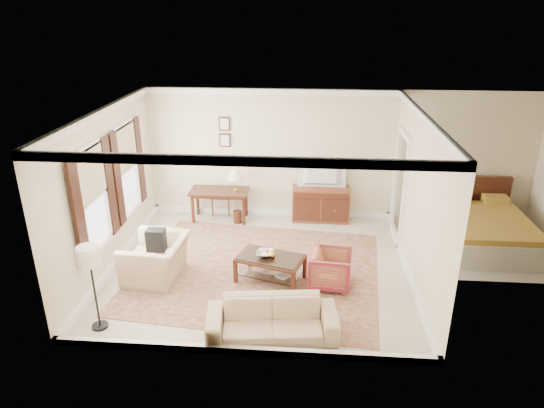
# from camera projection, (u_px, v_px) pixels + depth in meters

# --- Properties ---
(room_shell) EXTENTS (5.51, 5.01, 2.91)m
(room_shell) POSITION_uv_depth(u_px,v_px,m) (259.00, 138.00, 8.12)
(room_shell) COLOR beige
(room_shell) RESTS_ON ground
(annex_bedroom) EXTENTS (3.00, 2.70, 2.90)m
(annex_bedroom) POSITION_uv_depth(u_px,v_px,m) (489.00, 232.00, 9.67)
(annex_bedroom) COLOR beige
(annex_bedroom) RESTS_ON ground
(window_front) EXTENTS (0.12, 1.56, 1.80)m
(window_front) POSITION_uv_depth(u_px,v_px,m) (93.00, 199.00, 8.03)
(window_front) COLOR #CCB284
(window_front) RESTS_ON room_shell
(window_rear) EXTENTS (0.12, 1.56, 1.80)m
(window_rear) POSITION_uv_depth(u_px,v_px,m) (127.00, 169.00, 9.50)
(window_rear) COLOR #CCB284
(window_rear) RESTS_ON room_shell
(doorway) EXTENTS (0.10, 1.12, 2.25)m
(doorway) POSITION_uv_depth(u_px,v_px,m) (400.00, 189.00, 9.84)
(doorway) COLOR white
(doorway) RESTS_ON room_shell
(rug) EXTENTS (4.72, 4.17, 0.01)m
(rug) POSITION_uv_depth(u_px,v_px,m) (256.00, 270.00, 8.92)
(rug) COLOR brown
(rug) RESTS_ON room_shell
(writing_desk) EXTENTS (1.29, 0.65, 0.71)m
(writing_desk) POSITION_uv_depth(u_px,v_px,m) (219.00, 195.00, 10.83)
(writing_desk) COLOR #3C1B11
(writing_desk) RESTS_ON room_shell
(desk_chair) EXTENTS (0.55, 0.55, 1.05)m
(desk_chair) POSITION_uv_depth(u_px,v_px,m) (222.00, 192.00, 11.18)
(desk_chair) COLOR brown
(desk_chair) RESTS_ON room_shell
(desk_lamp) EXTENTS (0.32, 0.32, 0.50)m
(desk_lamp) POSITION_uv_depth(u_px,v_px,m) (235.00, 180.00, 10.67)
(desk_lamp) COLOR silver
(desk_lamp) RESTS_ON writing_desk
(framed_prints) EXTENTS (0.25, 0.04, 0.68)m
(framed_prints) POSITION_uv_depth(u_px,v_px,m) (225.00, 132.00, 10.68)
(framed_prints) COLOR #3C1B11
(framed_prints) RESTS_ON room_shell
(sideboard) EXTENTS (1.26, 0.48, 0.78)m
(sideboard) POSITION_uv_depth(u_px,v_px,m) (321.00, 204.00, 10.89)
(sideboard) COLOR brown
(sideboard) RESTS_ON room_shell
(tv) EXTENTS (1.02, 0.58, 0.13)m
(tv) POSITION_uv_depth(u_px,v_px,m) (322.00, 166.00, 10.53)
(tv) COLOR black
(tv) RESTS_ON sideboard
(coffee_table) EXTENTS (1.28, 0.97, 0.48)m
(coffee_table) POSITION_uv_depth(u_px,v_px,m) (270.00, 262.00, 8.47)
(coffee_table) COLOR #3C1B11
(coffee_table) RESTS_ON room_shell
(fruit_bowl) EXTENTS (0.42, 0.42, 0.10)m
(fruit_bowl) POSITION_uv_depth(u_px,v_px,m) (265.00, 253.00, 8.44)
(fruit_bowl) COLOR silver
(fruit_bowl) RESTS_ON coffee_table
(book_a) EXTENTS (0.28, 0.12, 0.38)m
(book_a) POSITION_uv_depth(u_px,v_px,m) (261.00, 266.00, 8.69)
(book_a) COLOR brown
(book_a) RESTS_ON coffee_table
(book_b) EXTENTS (0.24, 0.18, 0.38)m
(book_b) POSITION_uv_depth(u_px,v_px,m) (280.00, 273.00, 8.50)
(book_b) COLOR brown
(book_b) RESTS_ON coffee_table
(striped_armchair) EXTENTS (0.73, 0.77, 0.72)m
(striped_armchair) POSITION_uv_depth(u_px,v_px,m) (331.00, 267.00, 8.33)
(striped_armchair) COLOR maroon
(striped_armchair) RESTS_ON room_shell
(club_armchair) EXTENTS (0.83, 1.19, 1.00)m
(club_armchair) POSITION_uv_depth(u_px,v_px,m) (156.00, 253.00, 8.52)
(club_armchair) COLOR #CEAA8B
(club_armchair) RESTS_ON room_shell
(backpack) EXTENTS (0.28, 0.36, 0.40)m
(backpack) POSITION_uv_depth(u_px,v_px,m) (156.00, 239.00, 8.48)
(backpack) COLOR black
(backpack) RESTS_ON club_armchair
(sofa) EXTENTS (1.95, 0.77, 0.74)m
(sofa) POSITION_uv_depth(u_px,v_px,m) (272.00, 314.00, 7.04)
(sofa) COLOR #CEAA8B
(sofa) RESTS_ON room_shell
(floor_lamp) EXTENTS (0.34, 0.34, 1.37)m
(floor_lamp) POSITION_uv_depth(u_px,v_px,m) (90.00, 262.00, 6.94)
(floor_lamp) COLOR black
(floor_lamp) RESTS_ON room_shell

